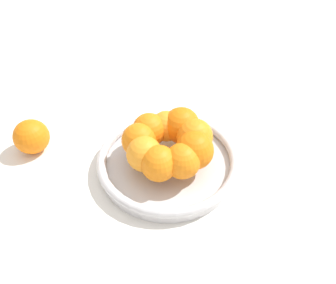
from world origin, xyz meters
The scene contains 4 objects.
ground_plane centered at (0.00, 0.00, 0.00)m, with size 4.00×4.00×0.00m, color white.
fruit_bowl centered at (0.00, 0.00, 0.02)m, with size 0.29×0.29×0.03m.
orange_pile centered at (0.00, 0.00, 0.07)m, with size 0.18×0.18×0.08m.
stray_orange centered at (-0.30, 0.02, 0.04)m, with size 0.08×0.08×0.08m, color orange.
Camera 1 is at (0.05, -0.47, 0.51)m, focal length 35.00 mm.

